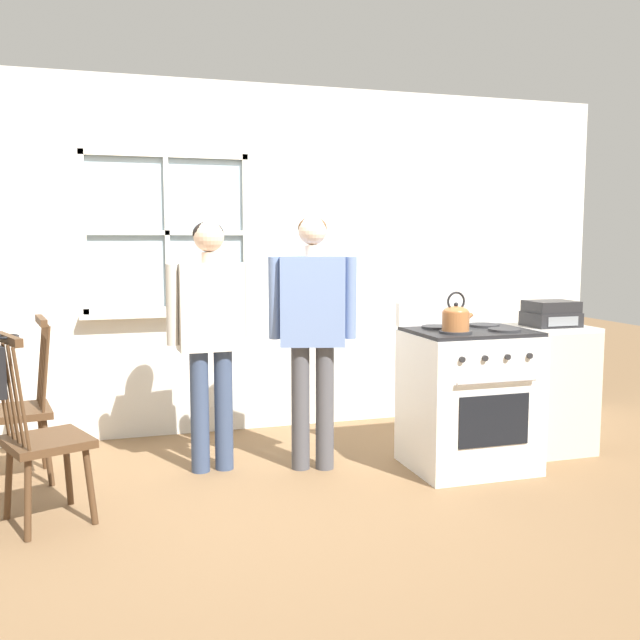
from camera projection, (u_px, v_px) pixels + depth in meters
ground_plane at (274, 486)px, 4.37m from camera, size 16.00×16.00×0.00m
wall_back at (235, 262)px, 5.56m from camera, size 6.40×0.16×2.70m
chair_by_window at (43, 440)px, 3.76m from camera, size 0.53×0.54×1.03m
chair_near_wall at (20, 410)px, 4.43m from camera, size 0.47×0.48×1.03m
person_elderly_left at (210, 322)px, 4.57m from camera, size 0.56×0.23×1.62m
person_teen_center at (313, 320)px, 4.61m from camera, size 0.57×0.32×1.65m
stove at (468, 397)px, 4.69m from camera, size 0.78×0.68×1.08m
kettle at (456, 317)px, 4.46m from camera, size 0.21×0.17×0.25m
potted_plant at (209, 301)px, 5.44m from camera, size 0.15×0.15×0.27m
side_counter at (546, 388)px, 5.08m from camera, size 0.55×0.50×0.90m
stereo at (551, 314)px, 5.00m from camera, size 0.34×0.29×0.18m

